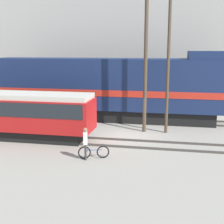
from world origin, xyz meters
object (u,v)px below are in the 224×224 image
object	(u,v)px
bicycle	(94,152)
person	(85,140)
streetcar	(14,112)
utility_pole_center	(168,69)
freight_locomotive	(108,88)
utility_pole_left	(146,62)

from	to	relation	value
bicycle	person	xyz separation A→B (m)	(-0.38, -0.27, 0.72)
streetcar	person	xyz separation A→B (m)	(5.71, -3.08, -0.65)
streetcar	utility_pole_center	size ratio (longest dim) A/B	1.18
freight_locomotive	person	xyz separation A→B (m)	(0.76, -9.59, -1.56)
streetcar	person	size ratio (longest dim) A/B	6.00
streetcar	bicycle	bearing A→B (deg)	-24.80
person	utility_pole_left	distance (m)	7.83
bicycle	utility_pole_center	size ratio (longest dim) A/B	0.18
bicycle	person	size ratio (longest dim) A/B	0.93
freight_locomotive	utility_pole_left	bearing A→B (deg)	-44.73
bicycle	freight_locomotive	bearing A→B (deg)	96.96
person	bicycle	bearing A→B (deg)	35.11
utility_pole_left	streetcar	bearing A→B (deg)	-158.44
freight_locomotive	streetcar	bearing A→B (deg)	-127.26
freight_locomotive	bicycle	world-z (taller)	freight_locomotive
utility_pole_center	freight_locomotive	bearing A→B (deg)	145.94
streetcar	bicycle	xyz separation A→B (m)	(6.09, -2.81, -1.37)
streetcar	utility_pole_center	bearing A→B (deg)	18.43
streetcar	utility_pole_center	xyz separation A→B (m)	(9.77, 3.26, 2.73)
bicycle	utility_pole_left	distance (m)	7.89
freight_locomotive	bicycle	bearing A→B (deg)	-83.04
freight_locomotive	person	distance (m)	9.75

